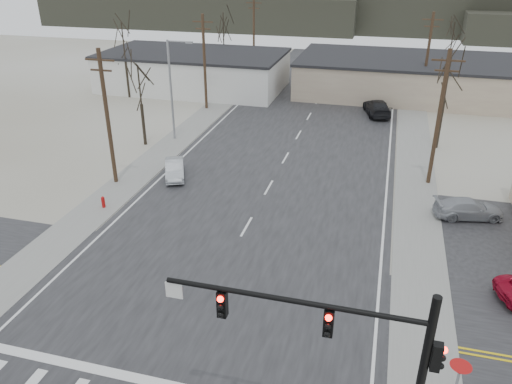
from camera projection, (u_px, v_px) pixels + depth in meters
ground at (202, 305)px, 24.99m from camera, size 140.00×140.00×0.00m
main_road at (272, 182)px, 37.98m from camera, size 18.00×110.00×0.05m
cross_road at (202, 305)px, 24.98m from camera, size 90.00×10.00×0.04m
sidewalk_left at (170, 146)px, 44.77m from camera, size 3.00×90.00×0.06m
sidewalk_right at (415, 171)px, 39.84m from camera, size 3.00×90.00×0.06m
traffic_signal_mast at (361, 351)px, 15.72m from camera, size 8.95×0.43×7.20m
fire_hydrant at (103, 202)px, 34.10m from camera, size 0.24×0.24×0.87m
yield_sign at (460, 372)px, 18.37m from camera, size 0.80×0.80×2.35m
building_left_far at (194, 70)px, 62.37m from camera, size 22.30×12.30×4.50m
building_right_far at (409, 76)px, 59.83m from camera, size 26.30×14.30×4.30m
upole_left_b at (107, 116)px, 35.76m from camera, size 2.20×0.30×10.00m
upole_left_c at (204, 61)px, 53.08m from camera, size 2.20×0.30×10.00m
upole_left_d at (254, 33)px, 70.41m from camera, size 2.20×0.30×10.00m
upole_right_a at (439, 117)px, 35.60m from camera, size 2.20×0.30×10.00m
upole_right_b at (427, 58)px, 54.66m from camera, size 2.20×0.30×10.00m
streetlight_main at (173, 85)px, 44.32m from camera, size 2.40×0.25×9.00m
tree_left_near at (140, 87)px, 43.03m from camera, size 3.30×3.30×7.35m
tree_right_mid at (447, 82)px, 41.99m from camera, size 3.74×3.74×8.33m
tree_left_far at (223, 30)px, 65.33m from camera, size 3.96×3.96×8.82m
tree_right_far at (452, 38)px, 64.09m from camera, size 3.52×3.52×7.84m
tree_left_mid at (123, 43)px, 56.79m from camera, size 3.96×3.96×8.82m
hill_left at (199, 10)px, 111.30m from camera, size 70.00×18.00×7.00m
hill_center at (434, 10)px, 102.69m from camera, size 80.00×18.00×9.00m
sedan_crossing at (175, 169)px, 38.56m from camera, size 2.85×4.17×1.30m
car_far_a at (377, 107)px, 52.89m from camera, size 3.50×5.83×1.58m
car_far_b at (317, 57)px, 77.34m from camera, size 2.40×4.21×1.35m
car_parked_silver at (468, 209)px, 32.75m from camera, size 4.73×2.77×1.29m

